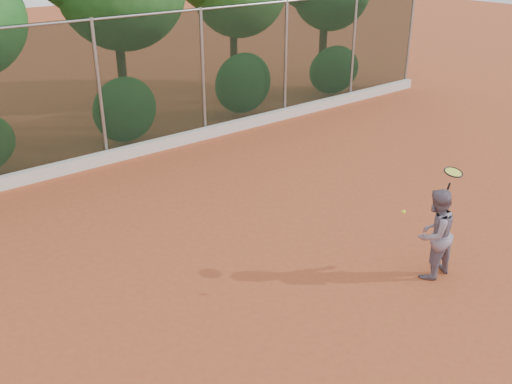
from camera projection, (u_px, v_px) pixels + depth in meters
ground at (294, 279)px, 9.52m from camera, size 80.00×80.00×0.00m
concrete_curb at (110, 157)px, 14.28m from camera, size 24.00×0.20×0.30m
tennis_player at (434, 234)px, 9.32m from camera, size 0.77×0.61×1.57m
chainlink_fence at (99, 88)px, 13.69m from camera, size 24.09×0.09×3.50m
tennis_racket at (453, 174)px, 9.01m from camera, size 0.35×0.35×0.55m
tennis_ball_in_flight at (404, 212)px, 8.58m from camera, size 0.06×0.06×0.06m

